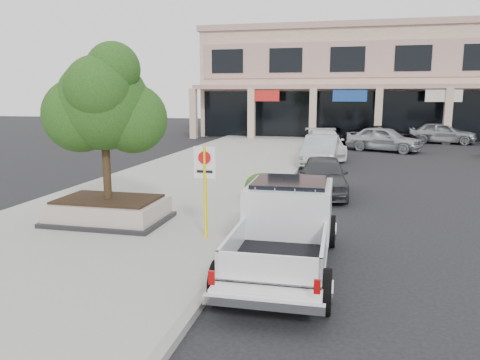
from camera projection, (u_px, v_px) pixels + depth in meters
name	position (u px, v px, depth m)	size (l,w,h in m)	color
ground	(306.00, 250.00, 11.20)	(120.00, 120.00, 0.00)	black
sidewalk	(178.00, 189.00, 18.17)	(8.00, 52.00, 0.15)	gray
curb	(279.00, 194.00, 17.28)	(0.20, 52.00, 0.15)	gray
strip_mall	(435.00, 82.00, 41.04)	(40.55, 12.43, 9.50)	tan
planter	(109.00, 210.00, 13.14)	(3.20, 2.20, 0.68)	black
planter_tree	(111.00, 105.00, 12.73)	(2.90, 2.55, 4.00)	black
no_parking_sign	(205.00, 179.00, 11.47)	(0.55, 0.09, 2.30)	yellow
hedge	(261.00, 187.00, 15.73)	(1.10, 0.99, 0.94)	#224B15
pickup_truck	(284.00, 230.00, 9.82)	(2.08, 5.62, 1.77)	silver
curb_car_a	(323.00, 176.00, 17.31)	(1.70, 4.24, 1.44)	#323538
curb_car_b	(321.00, 151.00, 24.49)	(1.67, 4.78, 1.58)	#A8ABB1
curb_car_c	(323.00, 144.00, 27.67)	(2.27, 5.59, 1.62)	silver
curb_car_d	(330.00, 136.00, 34.25)	(2.33, 5.06, 1.41)	black
lot_car_a	(384.00, 139.00, 30.62)	(1.94, 4.82, 1.64)	#A3A5AB
lot_car_d	(383.00, 135.00, 35.20)	(2.29, 4.97, 1.38)	black
lot_car_e	(442.00, 133.00, 35.54)	(1.95, 4.84, 1.65)	gray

